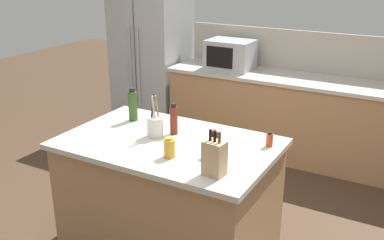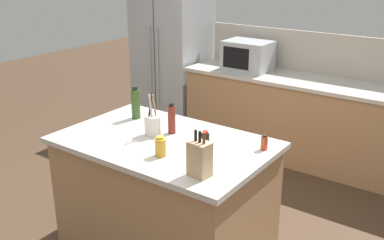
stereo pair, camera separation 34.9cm
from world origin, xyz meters
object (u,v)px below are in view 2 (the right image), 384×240
refrigerator (172,60)px  spice_jar_paprika (264,143)px  utensil_crock (152,125)px  vinegar_bottle (172,119)px  honey_jar (161,147)px  olive_oil_bottle (136,103)px  soy_sauce_bottle (205,144)px  microwave (248,56)px  knife_block (200,159)px

refrigerator → spice_jar_paprika: (2.33, -1.98, 0.10)m
utensil_crock → vinegar_bottle: (0.09, 0.11, 0.03)m
refrigerator → honey_jar: refrigerator is taller
olive_oil_bottle → soy_sauce_bottle: 0.91m
spice_jar_paprika → refrigerator: bearing=139.7°
olive_oil_bottle → spice_jar_paprika: olive_oil_bottle is taller
vinegar_bottle → spice_jar_paprika: (0.70, 0.13, -0.06)m
vinegar_bottle → spice_jar_paprika: bearing=10.2°
spice_jar_paprika → olive_oil_bottle: bearing=-178.1°
olive_oil_bottle → honey_jar: olive_oil_bottle is taller
microwave → knife_block: bearing=-67.2°
microwave → soy_sauce_bottle: 2.42m
refrigerator → knife_block: 3.37m
utensil_crock → soy_sauce_bottle: 0.52m
microwave → knife_block: (1.05, -2.51, -0.06)m
microwave → olive_oil_bottle: size_ratio=1.94×
refrigerator → vinegar_bottle: 2.67m
knife_block → honey_jar: size_ratio=2.09×
utensil_crock → honey_jar: 0.38m
microwave → soy_sauce_bottle: microwave is taller
honey_jar → refrigerator: bearing=126.4°
refrigerator → knife_block: refrigerator is taller
utensil_crock → olive_oil_bottle: (-0.35, 0.20, 0.05)m
refrigerator → vinegar_bottle: size_ratio=7.51×
utensil_crock → spice_jar_paprika: (0.80, 0.24, -0.03)m
refrigerator → olive_oil_bottle: 2.35m
knife_block → soy_sauce_bottle: 0.30m
knife_block → spice_jar_paprika: bearing=82.6°
soy_sauce_bottle → spice_jar_paprika: (0.28, 0.31, -0.03)m
olive_oil_bottle → soy_sauce_bottle: bearing=-17.6°
soy_sauce_bottle → vinegar_bottle: bearing=156.4°
honey_jar → spice_jar_paprika: (0.52, 0.49, -0.02)m
olive_oil_bottle → microwave: bearing=91.5°
microwave → knife_block: size_ratio=1.81×
honey_jar → microwave: bearing=105.7°
vinegar_bottle → refrigerator: bearing=127.7°
refrigerator → spice_jar_paprika: bearing=-40.3°
microwave → utensil_crock: 2.21m
knife_block → spice_jar_paprika: knife_block is taller
soy_sauce_bottle → utensil_crock: bearing=172.1°
utensil_crock → spice_jar_paprika: 0.83m
olive_oil_bottle → refrigerator: bearing=120.5°
microwave → honey_jar: (0.68, -2.42, -0.10)m
utensil_crock → soy_sauce_bottle: utensil_crock is taller
spice_jar_paprika → utensil_crock: bearing=-163.2°
vinegar_bottle → soy_sauce_bottle: size_ratio=1.37×
microwave → spice_jar_paprika: size_ratio=4.85×
utensil_crock → soy_sauce_bottle: size_ratio=1.84×
honey_jar → vinegar_bottle: size_ratio=0.58×
knife_block → vinegar_bottle: size_ratio=1.22×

